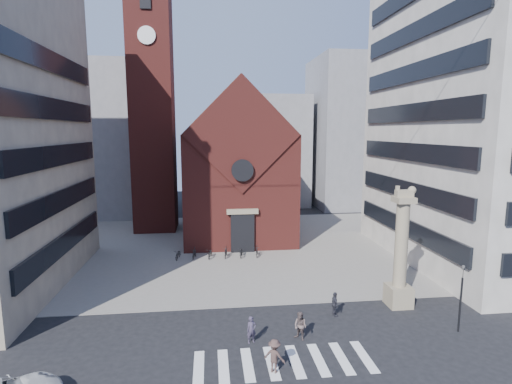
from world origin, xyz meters
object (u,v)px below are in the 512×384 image
pedestrian_0 (251,330)px  pedestrian_1 (300,326)px  traffic_light (461,297)px  pedestrian_2 (335,304)px  lion_column (401,259)px  scooter_0 (178,254)px

pedestrian_0 → pedestrian_1: pedestrian_1 is taller
pedestrian_0 → pedestrian_1: bearing=-17.4°
traffic_light → pedestrian_2: (-7.02, 2.97, -1.45)m
pedestrian_0 → pedestrian_2: pedestrian_2 is taller
pedestrian_0 → pedestrian_1: (2.94, 0.00, 0.05)m
lion_column → traffic_light: lion_column is taller
scooter_0 → pedestrian_2: bearing=-40.8°
traffic_light → pedestrian_0: 13.05m
scooter_0 → pedestrian_0: bearing=-62.5°
traffic_light → pedestrian_2: size_ratio=2.58×
pedestrian_2 → scooter_0: pedestrian_2 is taller
pedestrian_1 → scooter_0: pedestrian_1 is taller
traffic_light → pedestrian_2: 7.76m
pedestrian_2 → scooter_0: (-11.39, 13.39, -0.32)m
pedestrian_1 → scooter_0: 18.21m
pedestrian_0 → scooter_0: bearing=91.2°
pedestrian_2 → traffic_light: bearing=-112.1°
traffic_light → scooter_0: (-18.42, 16.36, -1.77)m
scooter_0 → lion_column: bearing=-28.1°
pedestrian_1 → lion_column: bearing=72.2°
lion_column → pedestrian_2: size_ratio=5.20×
lion_column → pedestrian_0: 11.91m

